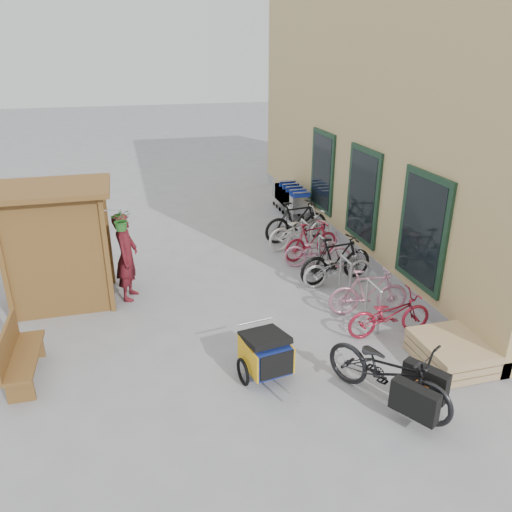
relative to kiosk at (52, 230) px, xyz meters
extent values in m
plane|color=gray|center=(3.28, -2.47, -1.55)|extent=(80.00, 80.00, 0.00)
cube|color=tan|center=(9.78, 2.03, 1.95)|extent=(6.00, 13.00, 7.00)
cube|color=gray|center=(6.86, 2.03, -1.40)|extent=(0.18, 13.00, 0.30)
cube|color=#15301F|center=(6.75, -1.97, 0.05)|extent=(0.06, 1.50, 2.20)
cube|color=black|center=(6.72, -1.97, 0.05)|extent=(0.02, 1.25, 1.95)
cube|color=#15301F|center=(6.75, 0.53, 0.05)|extent=(0.06, 1.50, 2.20)
cube|color=black|center=(6.72, 0.53, 0.05)|extent=(0.02, 1.25, 1.95)
cube|color=#15301F|center=(6.75, 3.03, 0.05)|extent=(0.06, 1.50, 2.20)
cube|color=black|center=(6.72, 3.03, 0.05)|extent=(0.02, 1.25, 1.95)
cube|color=brown|center=(-0.82, -0.62, -0.40)|extent=(0.09, 0.09, 2.30)
cube|color=brown|center=(0.98, -0.62, -0.40)|extent=(0.09, 0.09, 2.30)
cube|color=brown|center=(-0.82, 0.68, -0.40)|extent=(0.09, 0.09, 2.30)
cube|color=brown|center=(0.98, 0.68, -0.40)|extent=(0.09, 0.09, 2.30)
cube|color=brown|center=(-0.79, 0.03, -0.40)|extent=(0.05, 1.30, 2.30)
cube|color=brown|center=(0.08, -0.59, -0.40)|extent=(1.80, 0.05, 2.30)
cube|color=brown|center=(0.08, 0.65, -0.40)|extent=(1.80, 0.05, 2.30)
cube|color=brown|center=(0.08, 0.03, 0.80)|extent=(2.15, 1.65, 0.10)
cube|color=brown|center=(-0.12, 0.03, -0.65)|extent=(1.30, 1.15, 0.04)
cube|color=brown|center=(-0.12, 0.03, -0.05)|extent=(1.30, 1.15, 0.04)
cylinder|color=#A5A8AD|center=(1.16, -0.62, 0.50)|extent=(0.36, 0.02, 0.02)
imported|color=#266423|center=(1.31, -0.62, 0.30)|extent=(0.38, 0.33, 0.42)
cylinder|color=#A5A8AD|center=(5.58, -2.72, -1.13)|extent=(0.05, 0.05, 0.84)
cylinder|color=#A5A8AD|center=(5.58, -2.22, -1.13)|extent=(0.05, 0.05, 0.84)
cylinder|color=#A5A8AD|center=(5.58, -2.47, -0.71)|extent=(0.05, 0.50, 0.05)
cylinder|color=#A5A8AD|center=(5.58, -1.52, -1.13)|extent=(0.05, 0.05, 0.84)
cylinder|color=#A5A8AD|center=(5.58, -1.02, -1.13)|extent=(0.05, 0.05, 0.84)
cylinder|color=#A5A8AD|center=(5.58, -1.27, -0.71)|extent=(0.05, 0.50, 0.05)
cylinder|color=#A5A8AD|center=(5.58, -0.32, -1.13)|extent=(0.05, 0.05, 0.84)
cylinder|color=#A5A8AD|center=(5.58, 0.18, -1.13)|extent=(0.05, 0.05, 0.84)
cylinder|color=#A5A8AD|center=(5.58, -0.07, -0.71)|extent=(0.05, 0.50, 0.05)
cylinder|color=#A5A8AD|center=(5.58, 0.88, -1.13)|extent=(0.05, 0.05, 0.84)
cylinder|color=#A5A8AD|center=(5.58, 1.38, -1.13)|extent=(0.05, 0.05, 0.84)
cylinder|color=#A5A8AD|center=(5.58, 1.13, -0.71)|extent=(0.05, 0.50, 0.05)
cylinder|color=#A5A8AD|center=(5.58, 2.08, -1.13)|extent=(0.05, 0.05, 0.84)
cylinder|color=#A5A8AD|center=(5.58, 2.58, -1.13)|extent=(0.05, 0.05, 0.84)
cylinder|color=#A5A8AD|center=(5.58, 2.33, -0.71)|extent=(0.05, 0.50, 0.05)
cube|color=tan|center=(6.28, -3.87, -1.48)|extent=(1.00, 1.20, 0.12)
cube|color=tan|center=(6.28, -3.87, -1.34)|extent=(1.00, 1.20, 0.12)
cube|color=tan|center=(6.28, -3.87, -1.20)|extent=(1.00, 1.20, 0.12)
cube|color=brown|center=(-0.32, -2.52, -1.15)|extent=(0.44, 1.44, 0.06)
cube|color=brown|center=(-0.51, -2.52, -0.88)|extent=(0.06, 1.43, 0.48)
cube|color=brown|center=(-0.32, -3.09, -1.36)|extent=(0.38, 0.06, 0.38)
cube|color=brown|center=(-0.32, -1.95, -1.36)|extent=(0.38, 0.06, 0.38)
cube|color=silver|center=(6.28, 3.73, -0.99)|extent=(0.51, 0.79, 0.49)
cube|color=#182F9E|center=(6.28, 3.33, -0.66)|extent=(0.51, 0.04, 0.17)
cylinder|color=silver|center=(6.28, 3.30, -0.60)|extent=(0.54, 0.03, 0.03)
cylinder|color=black|center=(6.07, 3.40, -1.50)|extent=(0.04, 0.11, 0.11)
cube|color=silver|center=(6.28, 4.06, -0.99)|extent=(0.51, 0.79, 0.49)
cube|color=#182F9E|center=(6.28, 3.66, -0.66)|extent=(0.51, 0.04, 0.17)
cylinder|color=silver|center=(6.28, 3.63, -0.60)|extent=(0.54, 0.03, 0.03)
cylinder|color=black|center=(6.07, 3.73, -1.50)|extent=(0.04, 0.11, 0.11)
cube|color=silver|center=(6.28, 4.38, -0.99)|extent=(0.51, 0.79, 0.49)
cube|color=#182F9E|center=(6.28, 3.98, -0.66)|extent=(0.51, 0.04, 0.17)
cylinder|color=silver|center=(6.28, 3.95, -0.60)|extent=(0.54, 0.03, 0.03)
cylinder|color=black|center=(6.07, 4.06, -1.50)|extent=(0.04, 0.11, 0.11)
cube|color=silver|center=(6.28, 4.71, -0.99)|extent=(0.51, 0.79, 0.49)
cube|color=#182F9E|center=(6.28, 4.31, -0.66)|extent=(0.51, 0.04, 0.17)
cylinder|color=silver|center=(6.28, 4.28, -0.60)|extent=(0.54, 0.03, 0.03)
cylinder|color=black|center=(6.07, 4.38, -1.50)|extent=(0.04, 0.11, 0.11)
cube|color=silver|center=(6.28, 5.04, -0.99)|extent=(0.51, 0.79, 0.49)
cube|color=#182F9E|center=(6.28, 4.64, -0.66)|extent=(0.51, 0.04, 0.17)
cylinder|color=silver|center=(6.28, 4.61, -0.60)|extent=(0.54, 0.03, 0.03)
cylinder|color=black|center=(6.07, 4.71, -1.50)|extent=(0.04, 0.11, 0.11)
cube|color=navy|center=(3.27, -3.44, -1.12)|extent=(0.68, 0.83, 0.44)
cube|color=gold|center=(2.98, -3.49, -1.12)|extent=(0.15, 0.74, 0.44)
cube|color=gold|center=(3.57, -3.39, -1.12)|extent=(0.15, 0.74, 0.44)
cube|color=black|center=(3.34, -3.83, -1.10)|extent=(0.53, 0.11, 0.40)
cube|color=black|center=(3.27, -3.39, -0.86)|extent=(0.73, 0.81, 0.21)
torus|color=black|center=(2.90, -3.50, -1.35)|extent=(0.12, 0.44, 0.43)
torus|color=black|center=(3.65, -3.38, -1.35)|extent=(0.12, 0.44, 0.43)
cylinder|color=#B7B7BC|center=(3.38, -4.07, -1.35)|extent=(0.13, 0.63, 0.03)
cylinder|color=#B7B7BC|center=(3.21, -3.03, -0.78)|extent=(0.60, 0.12, 0.03)
imported|color=black|center=(4.80, -4.45, -1.03)|extent=(1.62, 2.07, 1.05)
cube|color=black|center=(4.86, -5.05, -1.10)|extent=(0.49, 0.65, 0.45)
cube|color=black|center=(5.24, -4.71, -1.10)|extent=(0.49, 0.65, 0.45)
cube|color=#C65212|center=(5.05, -4.88, -1.05)|extent=(0.20, 0.22, 0.12)
imported|color=maroon|center=(1.32, -0.13, -0.64)|extent=(0.60, 0.76, 1.82)
imported|color=maroon|center=(5.74, -2.80, -1.14)|extent=(1.58, 0.57, 0.82)
imported|color=#BE7B94|center=(5.73, -2.01, -1.09)|extent=(1.60, 0.66, 0.93)
imported|color=#AAAAAE|center=(5.67, -0.69, -1.14)|extent=(1.59, 0.57, 0.83)
imported|color=black|center=(5.70, -0.51, -1.03)|extent=(1.80, 0.73, 1.05)
imported|color=#BE7B94|center=(5.60, 0.32, -1.14)|extent=(1.64, 0.97, 0.81)
imported|color=maroon|center=(5.65, 0.87, -1.09)|extent=(1.59, 0.82, 0.92)
imported|color=white|center=(5.64, 1.63, -1.06)|extent=(1.96, 1.09, 0.98)
imported|color=black|center=(5.70, 2.09, -1.00)|extent=(1.88, 0.78, 1.09)
camera|label=1|loc=(1.46, -9.67, 3.23)|focal=35.00mm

